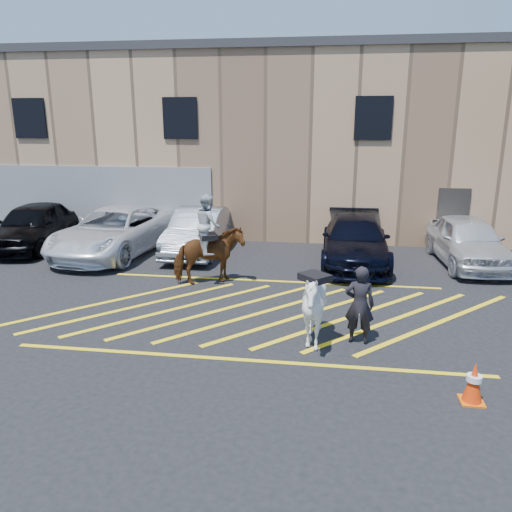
# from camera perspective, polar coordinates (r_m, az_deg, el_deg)

# --- Properties ---
(ground) EXTENTS (90.00, 90.00, 0.00)m
(ground) POSITION_cam_1_polar(r_m,az_deg,el_deg) (12.53, 0.75, -6.02)
(ground) COLOR black
(ground) RESTS_ON ground
(car_black_suv) EXTENTS (2.45, 5.02, 1.65)m
(car_black_suv) POSITION_cam_1_polar(r_m,az_deg,el_deg) (19.96, -24.08, 3.22)
(car_black_suv) COLOR black
(car_black_suv) RESTS_ON ground
(car_white_pickup) EXTENTS (3.36, 6.04, 1.60)m
(car_white_pickup) POSITION_cam_1_polar(r_m,az_deg,el_deg) (18.05, -15.77, 2.74)
(car_white_pickup) COLOR white
(car_white_pickup) RESTS_ON ground
(car_silver_sedan) EXTENTS (1.67, 4.65, 1.53)m
(car_silver_sedan) POSITION_cam_1_polar(r_m,az_deg,el_deg) (17.69, -6.61, 2.85)
(car_silver_sedan) COLOR #9BA0A9
(car_silver_sedan) RESTS_ON ground
(car_blue_suv) EXTENTS (2.19, 5.22, 1.50)m
(car_blue_suv) POSITION_cam_1_polar(r_m,az_deg,el_deg) (16.57, 11.25, 1.76)
(car_blue_suv) COLOR black
(car_blue_suv) RESTS_ON ground
(car_white_suv) EXTENTS (2.10, 4.68, 1.56)m
(car_white_suv) POSITION_cam_1_polar(r_m,az_deg,el_deg) (17.46, 23.02, 1.61)
(car_white_suv) COLOR silver
(car_white_suv) RESTS_ON ground
(handler) EXTENTS (0.64, 0.45, 1.68)m
(handler) POSITION_cam_1_polar(r_m,az_deg,el_deg) (10.64, 11.75, -5.49)
(handler) COLOR black
(handler) RESTS_ON ground
(warehouse) EXTENTS (32.42, 10.20, 7.30)m
(warehouse) POSITION_cam_1_polar(r_m,az_deg,el_deg) (23.63, 4.61, 13.11)
(warehouse) COLOR tan
(warehouse) RESTS_ON ground
(hatching_zone) EXTENTS (12.60, 5.12, 0.01)m
(hatching_zone) POSITION_cam_1_polar(r_m,az_deg,el_deg) (12.25, 0.57, -6.50)
(hatching_zone) COLOR yellow
(hatching_zone) RESTS_ON ground
(mounted_bay) EXTENTS (2.14, 1.64, 2.58)m
(mounted_bay) POSITION_cam_1_polar(r_m,az_deg,el_deg) (14.15, -5.46, 0.87)
(mounted_bay) COLOR #5D3416
(mounted_bay) RESTS_ON ground
(saddled_white) EXTENTS (2.01, 2.02, 1.66)m
(saddled_white) POSITION_cam_1_polar(r_m,az_deg,el_deg) (10.38, 6.63, -5.81)
(saddled_white) COLOR white
(saddled_white) RESTS_ON ground
(traffic_cone) EXTENTS (0.38, 0.38, 0.73)m
(traffic_cone) POSITION_cam_1_polar(r_m,az_deg,el_deg) (9.25, 23.63, -13.08)
(traffic_cone) COLOR #EA5F09
(traffic_cone) RESTS_ON ground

